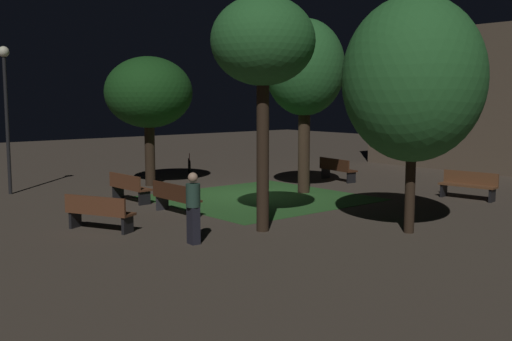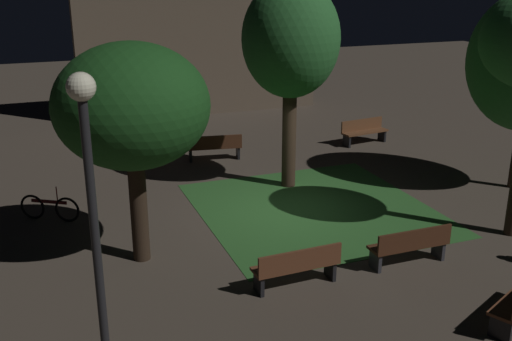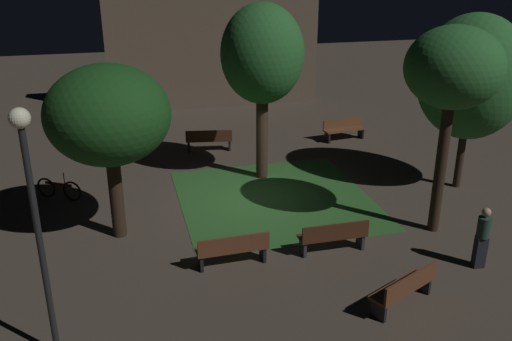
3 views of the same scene
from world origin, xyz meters
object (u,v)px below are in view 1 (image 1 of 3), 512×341
tree_back_left (413,79)px  lamp_post_plaza_west (6,96)px  bicycle (189,167)px  bench_by_lamp (469,184)px  bench_front_right (129,187)px  bench_back_row (337,169)px  tree_right_canopy (263,44)px  bench_lawn_edge (98,212)px  tree_lawn_side (305,69)px  bench_near_trees (175,197)px  tree_left_canopy (149,93)px  pedestrian (193,206)px

tree_back_left → lamp_post_plaza_west: 13.43m
bicycle → bench_by_lamp: bearing=16.8°
bench_front_right → bench_back_row: same height
tree_back_left → bicycle: tree_back_left is taller
bench_back_row → tree_back_left: 9.78m
bench_by_lamp → tree_right_canopy: size_ratio=0.33×
bench_front_right → bench_by_lamp: size_ratio=0.98×
tree_back_left → bench_lawn_edge: bearing=-131.6°
bench_back_row → tree_right_canopy: tree_right_canopy is taller
tree_back_left → tree_right_canopy: (-2.44, -2.57, 0.84)m
tree_right_canopy → tree_lawn_side: tree_lawn_side is taller
tree_right_canopy → lamp_post_plaza_west: tree_right_canopy is taller
lamp_post_plaza_west → bench_near_trees: bearing=19.1°
bench_back_row → tree_lawn_side: bearing=-67.2°
bench_back_row → tree_lawn_side: size_ratio=0.32×
bench_near_trees → tree_back_left: (5.64, 3.05, 3.19)m
tree_left_canopy → bicycle: (-1.78, 2.93, -3.07)m
bench_near_trees → tree_lawn_side: (-0.44, 5.49, 3.72)m
tree_left_canopy → tree_right_canopy: bearing=-12.3°
lamp_post_plaza_west → pedestrian: lamp_post_plaza_west is taller
bench_near_trees → pedestrian: (3.22, -1.57, 0.37)m
bicycle → pedestrian: bearing=-33.5°
bench_lawn_edge → tree_right_canopy: bearing=50.1°
bench_back_row → bicycle: 6.32m
bench_back_row → tree_back_left: tree_back_left is taller
bench_near_trees → tree_lawn_side: tree_lawn_side is taller
tree_right_canopy → pedestrian: size_ratio=3.51×
tree_left_canopy → tree_lawn_side: bearing=32.6°
bench_by_lamp → lamp_post_plaza_west: 15.48m
bench_lawn_edge → tree_left_canopy: 8.30m
tree_right_canopy → bench_lawn_edge: bearing=-129.9°
bench_near_trees → bench_back_row: size_ratio=0.97×
lamp_post_plaza_west → bicycle: (-0.47, 7.60, -2.97)m
lamp_post_plaza_west → pedestrian: 10.21m
bench_front_right → tree_back_left: (8.31, 3.05, 3.19)m
pedestrian → bench_lawn_edge: bearing=-158.4°
tree_left_canopy → tree_right_canopy: 8.83m
tree_left_canopy → bench_back_row: bearing=60.1°
bench_near_trees → tree_right_canopy: size_ratio=0.32×
tree_right_canopy → tree_lawn_side: size_ratio=0.96×
bench_near_trees → tree_left_canopy: (-5.35, 2.35, 2.94)m
tree_lawn_side → bicycle: tree_lawn_side is taller
bench_front_right → bench_by_lamp: same height
bench_front_right → bench_lawn_edge: size_ratio=0.99×
bench_near_trees → tree_right_canopy: tree_right_canopy is taller
tree_back_left → tree_lawn_side: 6.58m
bench_lawn_edge → tree_left_canopy: (-5.98, 4.95, 2.94)m
bench_near_trees → lamp_post_plaza_west: bearing=-160.9°
bench_front_right → tree_left_canopy: (-2.69, 2.35, 2.94)m
bench_by_lamp → tree_back_left: bearing=-72.8°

